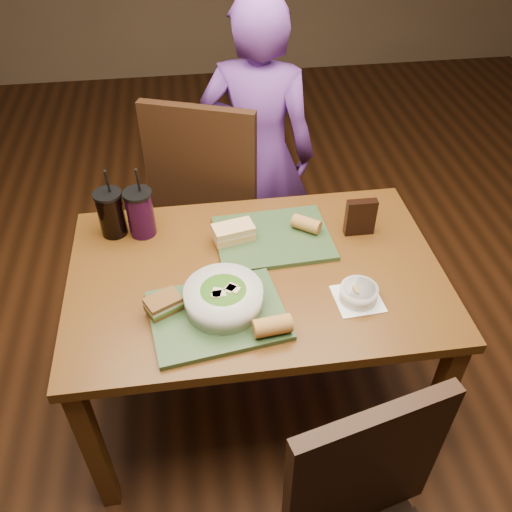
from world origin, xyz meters
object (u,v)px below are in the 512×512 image
Objects in this scene: dining_table at (256,289)px; chair_far at (202,194)px; cup_berry at (140,213)px; cup_cola at (111,213)px; tray_far at (273,238)px; baguette_far at (306,224)px; soup_bowl at (359,293)px; tray_near at (218,315)px; baguette_near at (272,326)px; sandwich_near at (163,304)px; diner at (258,154)px; sandwich_far at (233,232)px; salad_bowl at (224,297)px; chip_bag at (360,217)px.

chair_far is (-0.15, 0.70, -0.05)m from dining_table.
chair_far is 3.84× the size of cup_berry.
cup_cola is at bearing 171.97° from cup_berry.
baguette_far reaches higher than tray_far.
tray_far is at bearing 123.61° from soup_bowl.
tray_near is (-0.15, -0.20, 0.10)m from dining_table.
dining_table is 11.09× the size of baguette_near.
cup_berry is (-0.07, 0.43, 0.05)m from sandwich_near.
dining_table is at bearing 52.63° from tray_near.
tray_near is 0.46m from soup_bowl.
diner is 9.12× the size of soup_bowl.
chair_far is at bearing 118.00° from soup_bowl.
sandwich_far is (0.26, 0.32, 0.00)m from sandwich_near.
sandwich_far is at bearing 177.54° from tray_far.
salad_bowl is 2.37× the size of baguette_far.
chair_far is at bearing 114.09° from tray_far.
salad_bowl reaches higher than baguette_near.
baguette_near is (-0.08, -0.46, 0.04)m from tray_far.
chair_far is at bearing 49.96° from cup_cola.
salad_bowl is 0.90× the size of cup_cola.
diner is 12.44× the size of baguette_near.
tray_far is (-0.04, -0.65, 0.03)m from diner.
sandwich_far is 0.28m from baguette_far.
dining_table is 3.10× the size of tray_near.
cup_berry is 1.96× the size of chip_bag.
dining_table is at bearing -34.67° from cup_berry.
baguette_far is 0.37× the size of cup_berry.
diner is 0.82m from cup_cola.
tray_near is at bearing -89.80° from chair_far.
baguette_near is at bearing -80.75° from chair_far.
cup_cola is (-0.18, 0.44, 0.05)m from sandwich_near.
diner is 0.67m from sandwich_far.
chip_bag is (0.54, 0.32, 0.01)m from salad_bowl.
chip_bag reaches higher than sandwich_far.
dining_table is 8.13× the size of soup_bowl.
sandwich_near is 0.80m from chip_bag.
dining_table is 0.33m from baguette_near.
sandwich_far is 0.46m from cup_cola.
salad_bowl is 0.59m from cup_cola.
cup_berry is (-0.52, -0.54, 0.11)m from diner.
chip_bag is at bearing 23.27° from sandwich_near.
tray_far is at bearing 56.81° from salad_bowl.
chip_bag is (0.40, 0.46, 0.03)m from baguette_near.
baguette_far is at bearing 9.24° from tray_far.
cup_berry is at bearing 145.33° from dining_table.
soup_bowl is 0.56× the size of cup_berry.
soup_bowl is 1.36× the size of baguette_near.
salad_bowl is at bearing -101.42° from sandwich_far.
chip_bag is at bearing -0.37° from tray_far.
diner is at bearing 46.36° from cup_berry.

